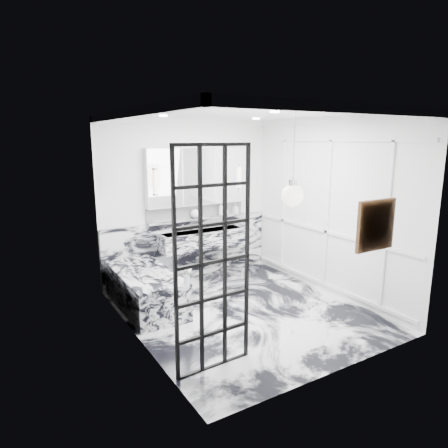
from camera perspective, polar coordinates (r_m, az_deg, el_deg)
floor at (r=5.98m, az=2.90°, el=-12.30°), size 3.60×3.60×0.00m
ceiling at (r=5.46m, az=3.23°, el=15.57°), size 3.60×3.60×0.00m
wall_back at (r=7.09m, az=-5.14°, el=3.38°), size 3.60×0.00×3.60m
wall_front at (r=4.22m, az=16.89°, el=-3.07°), size 3.60×0.00×3.60m
wall_left at (r=4.85m, az=-12.79°, el=-0.91°), size 0.00×3.60×3.60m
wall_right at (r=6.57m, az=14.70°, el=2.34°), size 0.00×3.60×3.60m
marble_clad_back at (r=7.25m, az=-4.92°, el=-3.49°), size 3.18×0.05×1.05m
marble_clad_left at (r=4.87m, az=-12.59°, el=-1.57°), size 0.02×3.56×2.68m
panel_molding at (r=6.57m, az=14.54°, el=1.47°), size 0.03×3.40×2.30m
soap_bottle_a at (r=7.33m, az=-0.48°, el=2.17°), size 0.09×0.09×0.23m
soap_bottle_b at (r=7.50m, az=1.64°, el=2.22°), size 0.10×0.10×0.19m
soap_bottle_c at (r=7.38m, az=0.09°, el=1.96°), size 0.15×0.15×0.16m
face_pot at (r=7.09m, az=-4.17°, el=1.47°), size 0.16×0.16×0.16m
amber_bottle at (r=7.37m, az=-0.08°, el=1.71°), size 0.04×0.04×0.10m
flower_vase at (r=5.44m, az=-5.37°, el=-7.92°), size 0.08×0.08×0.12m
crittall_door at (r=4.18m, az=-1.56°, el=-5.46°), size 0.88×0.07×2.41m
artwork at (r=4.59m, az=20.87°, el=-0.15°), size 0.46×0.04×0.46m
pendant_light at (r=4.31m, az=9.74°, el=4.02°), size 0.23×0.23×0.23m
trough_sink at (r=7.07m, az=-3.07°, el=-2.14°), size 1.60×0.45×0.30m
ledge at (r=7.14m, az=-3.72°, el=0.78°), size 1.90×0.14×0.04m
subway_tile at (r=7.17m, az=-3.97°, el=1.92°), size 1.90×0.03×0.23m
mirror_cabinet at (r=7.04m, az=-3.83°, el=6.79°), size 1.90×0.16×1.00m
sconce_left at (r=6.62m, az=-9.79°, el=5.96°), size 0.07×0.07×0.40m
sconce_right at (r=7.37m, az=2.23°, el=6.73°), size 0.07×0.07×0.40m
bathtub at (r=6.12m, az=-11.18°, el=-9.12°), size 0.75×1.65×0.55m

